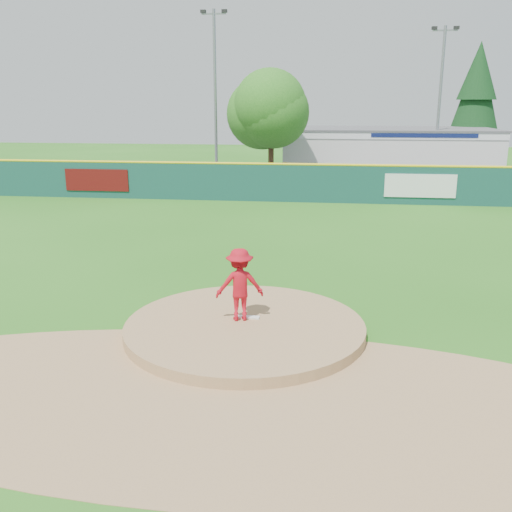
# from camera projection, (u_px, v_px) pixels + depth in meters

# --- Properties ---
(ground) EXTENTS (120.00, 120.00, 0.00)m
(ground) POSITION_uv_depth(u_px,v_px,m) (245.00, 333.00, 13.13)
(ground) COLOR #286B19
(ground) RESTS_ON ground
(pitchers_mound) EXTENTS (5.50, 5.50, 0.50)m
(pitchers_mound) POSITION_uv_depth(u_px,v_px,m) (245.00, 333.00, 13.13)
(pitchers_mound) COLOR #9E774C
(pitchers_mound) RESTS_ON ground
(pitching_rubber) EXTENTS (0.60, 0.15, 0.04)m
(pitching_rubber) POSITION_uv_depth(u_px,v_px,m) (247.00, 317.00, 13.35)
(pitching_rubber) COLOR white
(pitching_rubber) RESTS_ON pitchers_mound
(infield_dirt_arc) EXTENTS (15.40, 15.40, 0.01)m
(infield_dirt_arc) POSITION_uv_depth(u_px,v_px,m) (220.00, 397.00, 10.26)
(infield_dirt_arc) COLOR #9E774C
(infield_dirt_arc) RESTS_ON ground
(parking_lot) EXTENTS (44.00, 16.00, 0.02)m
(parking_lot) POSITION_uv_depth(u_px,v_px,m) (303.00, 180.00, 38.98)
(parking_lot) COLOR #38383A
(parking_lot) RESTS_ON ground
(pitcher) EXTENTS (1.22, 0.89, 1.70)m
(pitcher) POSITION_uv_depth(u_px,v_px,m) (240.00, 284.00, 13.06)
(pitcher) COLOR #B70F1D
(pitcher) RESTS_ON pitchers_mound
(van) EXTENTS (6.12, 3.94, 1.57)m
(van) POSITION_uv_depth(u_px,v_px,m) (347.00, 180.00, 32.69)
(van) COLOR white
(van) RESTS_ON parking_lot
(pool_building_grp) EXTENTS (15.20, 8.20, 3.31)m
(pool_building_grp) POSITION_uv_depth(u_px,v_px,m) (387.00, 150.00, 42.59)
(pool_building_grp) COLOR silver
(pool_building_grp) RESTS_ON ground
(fence_banners) EXTENTS (20.97, 0.04, 1.20)m
(fence_banners) POSITION_uv_depth(u_px,v_px,m) (253.00, 183.00, 30.31)
(fence_banners) COLOR #590D0C
(fence_banners) RESTS_ON ground
(playground_slide) EXTENTS (0.93, 2.63, 1.45)m
(playground_slide) POSITION_uv_depth(u_px,v_px,m) (95.00, 174.00, 36.13)
(playground_slide) COLOR blue
(playground_slide) RESTS_ON ground
(outfield_fence) EXTENTS (40.00, 0.14, 2.07)m
(outfield_fence) POSITION_uv_depth(u_px,v_px,m) (295.00, 182.00, 30.08)
(outfield_fence) COLOR #14423C
(outfield_fence) RESTS_ON ground
(deciduous_tree) EXTENTS (5.60, 5.60, 7.36)m
(deciduous_tree) POSITION_uv_depth(u_px,v_px,m) (271.00, 112.00, 36.13)
(deciduous_tree) COLOR #382314
(deciduous_tree) RESTS_ON ground
(conifer_tree) EXTENTS (4.40, 4.40, 9.50)m
(conifer_tree) POSITION_uv_depth(u_px,v_px,m) (476.00, 97.00, 44.55)
(conifer_tree) COLOR #382314
(conifer_tree) RESTS_ON ground
(light_pole_left) EXTENTS (1.75, 0.25, 11.00)m
(light_pole_left) POSITION_uv_depth(u_px,v_px,m) (215.00, 88.00, 38.15)
(light_pole_left) COLOR gray
(light_pole_left) RESTS_ON ground
(light_pole_right) EXTENTS (1.75, 0.25, 10.00)m
(light_pole_right) POSITION_uv_depth(u_px,v_px,m) (440.00, 96.00, 38.34)
(light_pole_right) COLOR gray
(light_pole_right) RESTS_ON ground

